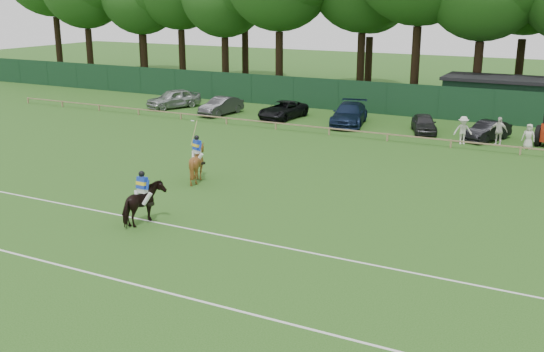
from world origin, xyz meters
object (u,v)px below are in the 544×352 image
Objects in this scene: suv_black at (283,110)px; spectator_right at (529,136)px; horse_chestnut at (197,163)px; spectator_left at (463,130)px; hatch_grey at (424,123)px; estate_black at (487,131)px; spectator_mid at (499,131)px; horse_dark at (143,204)px; sedan_navy at (349,114)px; utility_shed at (500,97)px; sedan_silver at (174,99)px; sedan_grey at (221,106)px.

spectator_right is at bearing -0.91° from suv_black.
spectator_left is at bearing -101.20° from horse_chestnut.
horse_chestnut is 0.50× the size of hatch_grey.
estate_black is 1.40m from spectator_mid.
horse_dark is 0.37× the size of sedan_navy.
utility_shed is at bearing 100.22° from spectator_mid.
spectator_left is (-1.19, -1.80, 0.26)m from estate_black.
spectator_mid is at bearing -0.87° from suv_black.
spectator_right is (3.79, 0.49, -0.11)m from spectator_left.
spectator_mid is at bearing -113.82° from horse_dark.
horse_dark reaches higher than suv_black.
spectator_left is at bearing -109.97° from horse_dark.
sedan_silver is (-13.80, 17.03, -0.13)m from horse_chestnut.
utility_shed is (-3.19, 10.16, 0.77)m from spectator_right.
sedan_navy is at bearing -161.66° from estate_black.
horse_chestnut is at bearing -102.10° from estate_black.
sedan_navy is (10.27, 0.80, 0.10)m from sedan_grey.
estate_black is 2.12× the size of spectator_mid.
estate_black is 8.92m from utility_shed.
estate_black is (9.67, -0.70, -0.15)m from sedan_navy.
suv_black is 5.30m from sedan_navy.
horse_dark is at bearing -124.81° from hatch_grey.
sedan_silver is at bearing -174.71° from suv_black.
spectator_left is (10.05, 14.50, -0.03)m from horse_chestnut.
sedan_navy is at bearing -87.70° from horse_dark.
horse_chestnut is 1.18× the size of spectator_right.
utility_shed is (24.45, 8.12, 0.76)m from sedan_silver.
sedan_silver is 25.78m from utility_shed.
horse_chestnut is 0.48× the size of estate_black.
horse_dark reaches higher than sedan_silver.
utility_shed is at bearing 44.82° from hatch_grey.
spectator_left is 0.99× the size of spectator_mid.
utility_shed reaches higher than suv_black.
sedan_navy is 1.42× the size of estate_black.
spectator_right is 10.68m from utility_shed.
horse_chestnut is 20.40m from spectator_right.
horse_chestnut reaches higher than hatch_grey.
sedan_grey is 2.35× the size of spectator_left.
spectator_right is (22.54, -1.21, 0.09)m from sedan_grey.
sedan_navy is at bearing 11.10° from sedan_grey.
horse_chestnut is at bearing -126.36° from spectator_mid.
horse_dark is 27.84m from sedan_silver.
sedan_silver is at bearing -27.45° from horse_chestnut.
horse_chestnut is (-1.55, 6.20, 0.07)m from horse_dark.
spectator_left reaches higher than spectator_right.
horse_chestnut reaches higher than spectator_left.
utility_shed reaches higher than spectator_right.
suv_black is (4.97, 0.78, -0.03)m from sedan_grey.
horse_dark is 24.50m from spectator_right.
suv_black is at bearing -160.11° from estate_black.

